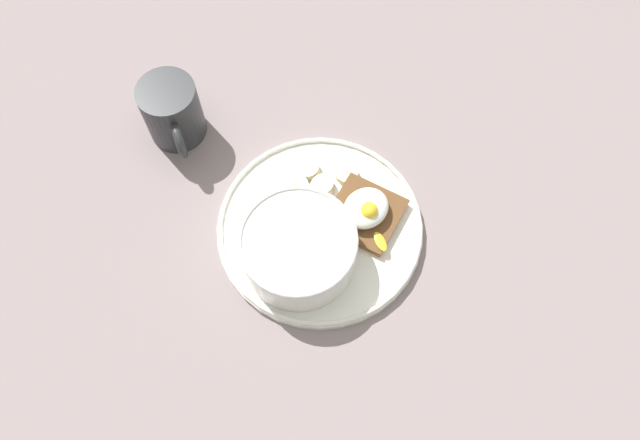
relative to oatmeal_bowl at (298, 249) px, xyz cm
name	(u,v)px	position (x,y,z in cm)	size (l,w,h in cm)	color
ground_plane	(320,233)	(4.63, 1.18, -5.08)	(120.00, 120.00, 2.00)	gray
plate	(320,227)	(4.63, 1.18, -3.28)	(25.13, 25.13, 1.60)	white
oatmeal_bowl	(298,249)	(0.00, 0.00, 0.00)	(13.56, 13.56, 5.97)	white
toast_slice	(365,214)	(9.51, -1.65, -2.42)	(10.19, 10.19, 1.17)	brown
poached_egg	(366,209)	(9.46, -1.80, -0.68)	(5.83, 7.91, 3.01)	white
banana_slice_front	(347,174)	(12.00, 3.92, -2.61)	(3.70, 3.71, 0.99)	beige
banana_slice_left	(308,168)	(9.04, 7.77, -2.49)	(4.16, 4.18, 1.41)	beige
banana_slice_back	(295,187)	(5.98, 7.00, -2.37)	(3.79, 3.70, 1.56)	beige
banana_slice_right	(323,185)	(8.62, 4.75, -2.44)	(3.99, 4.04, 1.53)	#F0E3C1
coffee_mug	(172,112)	(1.39, 24.50, 0.34)	(7.37, 10.22, 8.60)	#2A2B2F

